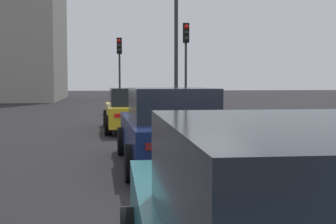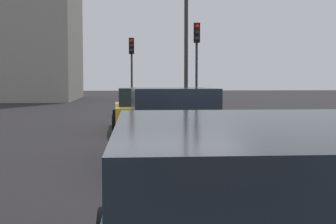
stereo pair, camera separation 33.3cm
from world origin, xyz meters
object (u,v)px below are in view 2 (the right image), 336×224
(traffic_light_near_right, at_px, (197,50))
(car_navy_second, at_px, (171,128))
(car_yellow_lead, at_px, (143,110))
(traffic_light_near_left, at_px, (132,59))
(street_lamp_kerbside, at_px, (186,3))

(traffic_light_near_right, bearing_deg, car_navy_second, -9.41)
(car_yellow_lead, relative_size, traffic_light_near_left, 1.12)
(traffic_light_near_right, bearing_deg, traffic_light_near_left, -147.60)
(car_navy_second, distance_m, traffic_light_near_right, 12.33)
(car_navy_second, bearing_deg, traffic_light_near_left, 0.75)
(street_lamp_kerbside, bearing_deg, car_yellow_lead, 147.96)
(car_yellow_lead, height_order, street_lamp_kerbside, street_lamp_kerbside)
(car_navy_second, distance_m, street_lamp_kerbside, 10.96)
(car_navy_second, xyz_separation_m, traffic_light_near_right, (11.83, -2.52, 2.39))
(car_navy_second, height_order, traffic_light_near_right, traffic_light_near_right)
(street_lamp_kerbside, bearing_deg, car_navy_second, 170.04)
(traffic_light_near_left, relative_size, traffic_light_near_right, 0.95)
(street_lamp_kerbside, bearing_deg, traffic_light_near_left, 17.03)
(car_yellow_lead, height_order, traffic_light_near_right, traffic_light_near_right)
(traffic_light_near_right, xyz_separation_m, street_lamp_kerbside, (-1.86, 0.77, 1.80))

